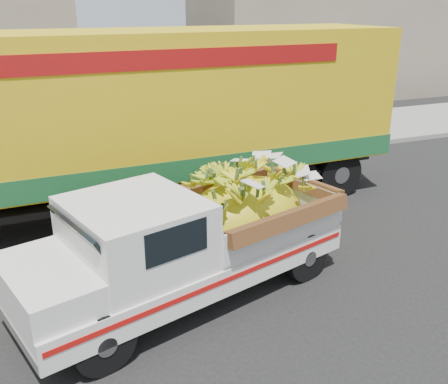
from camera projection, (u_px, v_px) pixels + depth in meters
name	position (u px, v px, depth m)	size (l,w,h in m)	color
ground	(122.00, 296.00, 7.81)	(100.00, 100.00, 0.00)	black
curb	(76.00, 179.00, 12.76)	(60.00, 0.25, 0.15)	gray
sidewalk	(67.00, 157.00, 14.58)	(60.00, 4.00, 0.14)	gray
building_right	(341.00, 31.00, 24.48)	(14.00, 6.00, 6.00)	gray
pickup_truck	(205.00, 233.00, 7.72)	(5.42, 3.19, 1.79)	black
semi_trailer	(127.00, 116.00, 10.24)	(12.02, 2.79, 3.80)	black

